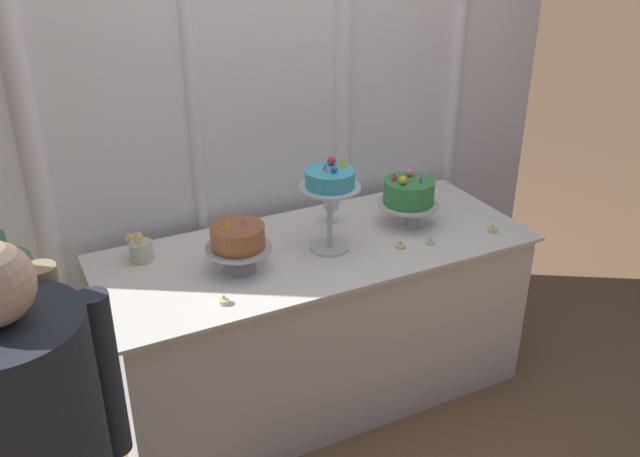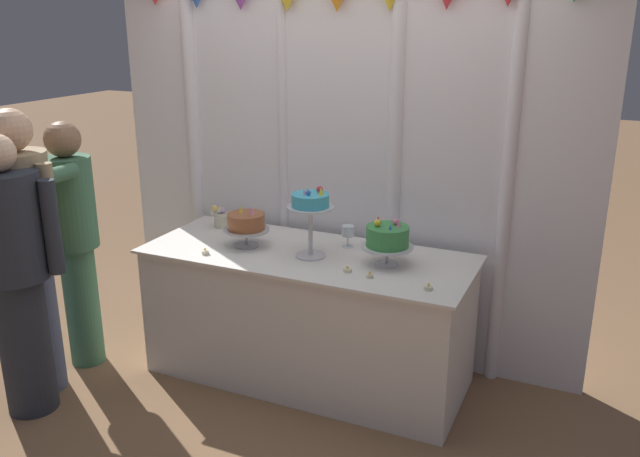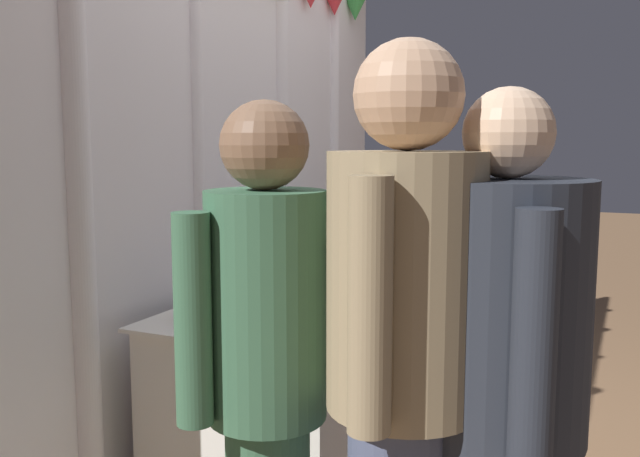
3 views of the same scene
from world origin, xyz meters
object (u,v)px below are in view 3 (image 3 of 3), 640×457
(wine_glass, at_px, (311,255))
(tealight_near_left, at_px, (394,274))
(guest_man_dark_suit, at_px, (499,414))
(tealight_far_right, at_px, (432,259))
(cake_display_leftmost, at_px, (304,269))
(cake_table, at_px, (333,371))
(cake_display_rightmost, at_px, (369,237))
(cake_display_center, at_px, (346,219))
(tealight_near_right, at_px, (409,269))
(guest_man_pink_jacket, at_px, (404,386))
(tealight_far_left, at_px, (341,316))
(flower_vase, at_px, (198,302))
(guest_girl_blue_dress, at_px, (270,382))

(wine_glass, relative_size, tealight_near_left, 2.80)
(guest_man_dark_suit, bearing_deg, tealight_far_right, 19.33)
(cake_display_leftmost, xyz_separation_m, tealight_far_right, (1.15, -0.19, -0.13))
(cake_table, distance_m, cake_display_rightmost, 0.73)
(cake_table, height_order, cake_display_center, cake_display_center)
(wine_glass, height_order, tealight_near_right, wine_glass)
(cake_display_center, bearing_deg, cake_table, 135.88)
(cake_table, distance_m, guest_man_pink_jacket, 1.63)
(cake_table, distance_m, wine_glass, 0.55)
(tealight_far_right, bearing_deg, tealight_near_left, 172.77)
(tealight_near_right, bearing_deg, tealight_near_left, 167.86)
(tealight_far_right, bearing_deg, cake_display_rightmost, 140.98)
(wine_glass, distance_m, tealight_far_left, 0.83)
(cake_display_rightmost, distance_m, guest_man_dark_suit, 1.97)
(flower_vase, height_order, tealight_far_left, flower_vase)
(tealight_far_right, bearing_deg, guest_man_pink_jacket, -166.17)
(cake_table, xyz_separation_m, guest_man_pink_jacket, (-1.35, -0.76, 0.50))
(tealight_near_right, bearing_deg, guest_man_pink_jacket, -163.01)
(cake_display_leftmost, relative_size, tealight_far_left, 6.38)
(tealight_near_left, relative_size, guest_man_pink_jacket, 0.03)
(guest_man_dark_suit, bearing_deg, wine_glass, 38.67)
(cake_display_center, distance_m, tealight_far_right, 0.81)
(cake_table, height_order, tealight_near_right, tealight_near_right)
(guest_man_pink_jacket, distance_m, guest_man_dark_suit, 0.22)
(flower_vase, xyz_separation_m, tealight_far_left, (0.20, -0.48, -0.05))
(wine_glass, relative_size, tealight_far_right, 2.98)
(cake_display_rightmost, height_order, tealight_near_left, cake_display_rightmost)
(cake_display_rightmost, relative_size, tealight_near_right, 7.40)
(tealight_near_left, relative_size, tealight_far_right, 1.06)
(cake_display_center, relative_size, cake_display_rightmost, 1.44)
(tealight_near_left, distance_m, guest_man_pink_jacket, 1.77)
(cake_display_center, bearing_deg, tealight_near_left, -25.79)
(cake_table, bearing_deg, wine_glass, 48.49)
(cake_table, bearing_deg, tealight_far_left, -153.81)
(cake_display_leftmost, bearing_deg, tealight_far_right, -9.49)
(tealight_near_left, bearing_deg, cake_display_rightmost, 50.24)
(cake_display_center, distance_m, guest_girl_blue_dress, 1.45)
(tealight_far_right, bearing_deg, guest_man_dark_suit, -160.67)
(wine_glass, xyz_separation_m, guest_man_pink_jacket, (-1.52, -0.95, 0.01))
(cake_display_leftmost, height_order, cake_display_center, cake_display_center)
(tealight_far_left, distance_m, tealight_near_left, 0.84)
(guest_man_pink_jacket, bearing_deg, flower_vase, 56.98)
(guest_girl_blue_dress, bearing_deg, cake_display_rightmost, 13.43)
(wine_glass, bearing_deg, tealight_near_left, -68.14)
(tealight_near_right, bearing_deg, cake_display_rightmost, 85.02)
(cake_table, bearing_deg, tealight_near_left, -28.67)
(tealight_far_left, bearing_deg, tealight_near_left, 5.55)
(wine_glass, xyz_separation_m, guest_man_dark_suit, (-1.42, -1.14, -0.06))
(cake_display_rightmost, xyz_separation_m, guest_girl_blue_dress, (-1.82, -0.43, -0.09))
(cake_display_center, xyz_separation_m, guest_man_dark_suit, (-1.29, -0.90, -0.26))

